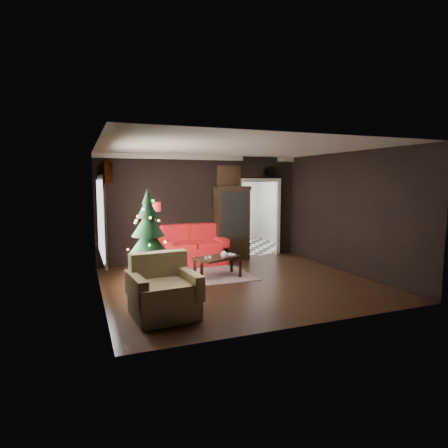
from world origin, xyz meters
name	(u,v)px	position (x,y,z in m)	size (l,w,h in m)	color
floor	(240,283)	(0.00, 0.00, 0.00)	(5.50, 5.50, 0.00)	black
ceiling	(240,148)	(0.00, 0.00, 2.80)	(5.50, 5.50, 0.00)	white
wall_back	(202,208)	(0.00, 2.50, 1.40)	(5.50, 5.50, 0.00)	black
wall_front	(309,232)	(0.00, -2.50, 1.40)	(5.50, 5.50, 0.00)	black
wall_left	(99,222)	(-2.75, 0.00, 1.40)	(5.50, 5.50, 0.00)	black
wall_right	(348,213)	(2.75, 0.00, 1.40)	(5.50, 5.50, 0.00)	black
doorway	(259,219)	(1.70, 2.50, 1.05)	(1.10, 0.10, 2.10)	beige
left_window	(101,218)	(-2.71, 0.20, 1.45)	(0.05, 1.60, 1.40)	white
valance	(104,173)	(-2.63, 0.20, 2.27)	(0.12, 2.10, 0.35)	maroon
kitchen_floor	(238,247)	(1.70, 4.00, 0.00)	(3.00, 3.00, 0.00)	white
kitchen_window	(222,193)	(1.70, 5.45, 1.70)	(0.70, 0.06, 0.70)	white
rug	(203,276)	(-0.54, 0.80, 0.01)	(2.13, 1.55, 0.01)	#2B1B25
loveseat	(193,245)	(-0.40, 2.05, 0.50)	(1.70, 0.90, 1.00)	#910D07
curio_cabinet	(231,225)	(0.75, 2.27, 0.95)	(0.90, 0.45, 1.90)	black
floor_lamp	(156,236)	(-1.41, 1.70, 0.83)	(0.27, 0.27, 1.62)	black
christmas_tree	(149,239)	(-1.90, -0.10, 1.05)	(0.94, 0.94, 1.79)	black
armchair	(163,288)	(-1.90, -1.35, 0.46)	(1.00, 1.00, 1.02)	#C8BC90
coffee_table	(217,266)	(-0.25, 0.67, 0.23)	(0.97, 0.58, 0.44)	black
teapot	(224,254)	(-0.16, 0.49, 0.53)	(0.17, 0.17, 0.16)	white
cup_a	(210,257)	(-0.47, 0.55, 0.48)	(0.07, 0.07, 0.06)	white
cup_b	(206,258)	(-0.55, 0.54, 0.48)	(0.07, 0.07, 0.06)	white
book	(228,250)	(0.03, 0.76, 0.56)	(0.17, 0.02, 0.23)	#896F5E
wall_clock	(268,172)	(1.95, 2.45, 2.38)	(0.32, 0.32, 0.06)	white
painting	(229,176)	(0.75, 2.46, 2.25)	(0.62, 0.05, 0.52)	#AA7C4F
kitchen_counter	(225,229)	(1.70, 5.20, 0.45)	(1.80, 0.60, 0.90)	silver
kitchen_table	(233,237)	(1.40, 3.70, 0.38)	(0.70, 0.70, 0.75)	brown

